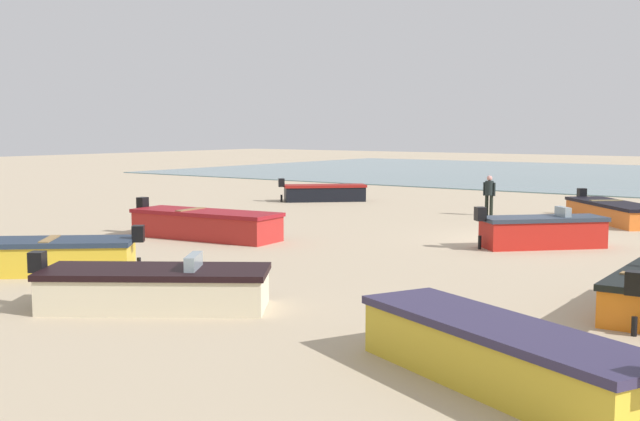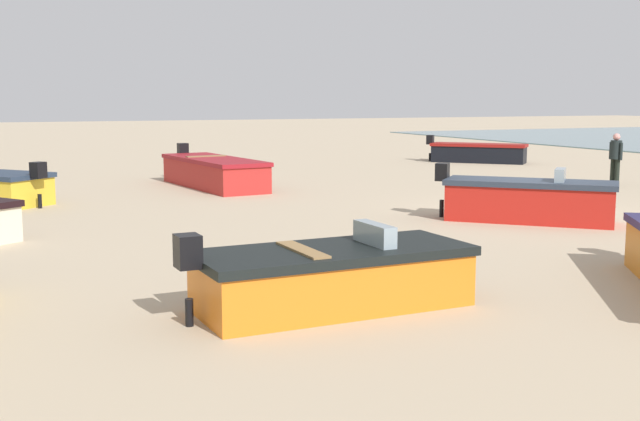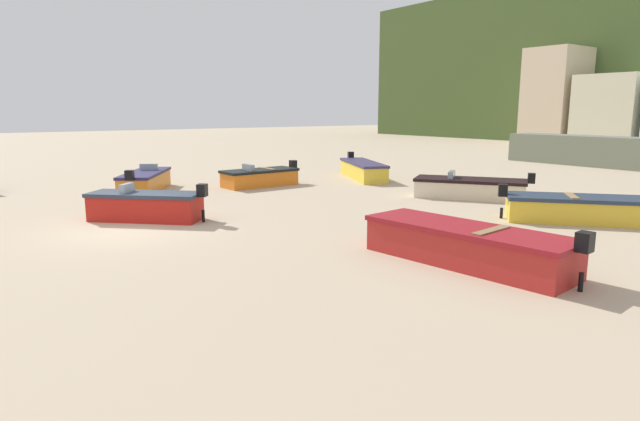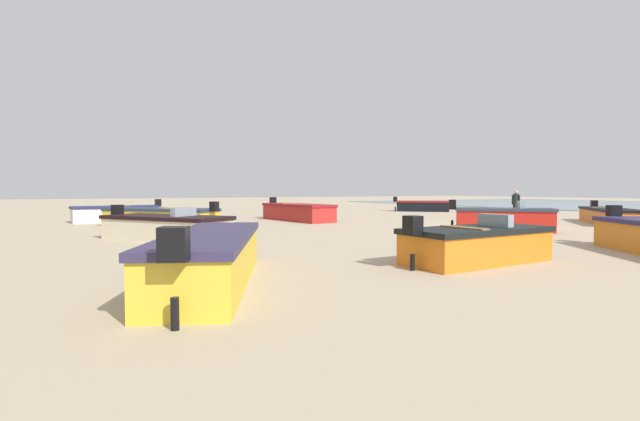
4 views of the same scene
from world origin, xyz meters
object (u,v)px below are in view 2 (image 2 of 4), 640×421
boat_orange_2 (332,277)px  boat_red_4 (214,172)px  boat_red_8 (529,200)px  boat_black_9 (478,153)px  beach_walker_foreground (616,155)px

boat_orange_2 → boat_red_4: bearing=168.0°
boat_red_8 → boat_black_9: size_ratio=0.95×
boat_red_4 → boat_black_9: (4.54, -12.82, -0.04)m
beach_walker_foreground → boat_orange_2: bearing=-55.5°
boat_red_4 → beach_walker_foreground: (-4.52, -11.63, 0.50)m
boat_red_8 → beach_walker_foreground: 8.68m
boat_red_4 → boat_red_8: 10.42m
boat_red_8 → beach_walker_foreground: beach_walker_foreground is taller
boat_orange_2 → beach_walker_foreground: beach_walker_foreground is taller
boat_red_8 → beach_walker_foreground: size_ratio=2.15×
boat_orange_2 → boat_red_4: (14.27, -2.49, 0.04)m
boat_red_8 → boat_black_9: bearing=-166.7°
boat_black_9 → boat_red_4: bearing=-24.9°
boat_red_4 → boat_red_8: size_ratio=1.54×
boat_red_8 → beach_walker_foreground: bearing=168.5°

